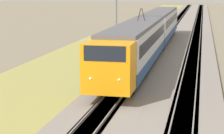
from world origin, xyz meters
The scene contains 7 objects.
ballast_main centered at (50.00, 0.00, 0.15)m, with size 240.00×4.40×0.30m.
ballast_adjacent centered at (50.00, -4.40, 0.15)m, with size 240.00×4.40×0.30m.
track_main centered at (50.00, 0.00, 0.16)m, with size 240.00×1.57×0.45m.
track_adjacent centered at (50.00, -4.40, 0.16)m, with size 240.00×1.57×0.45m.
grass_verge centered at (50.00, 5.34, 0.06)m, with size 240.00×10.54×0.12m.
passenger_train centered at (41.63, 0.00, 2.45)m, with size 42.37×2.97×5.21m.
catenary_mast_mid centered at (37.37, 2.72, 4.17)m, with size 0.22×2.56×8.07m.
Camera 1 is at (-2.83, -5.20, 6.97)m, focal length 70.00 mm.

